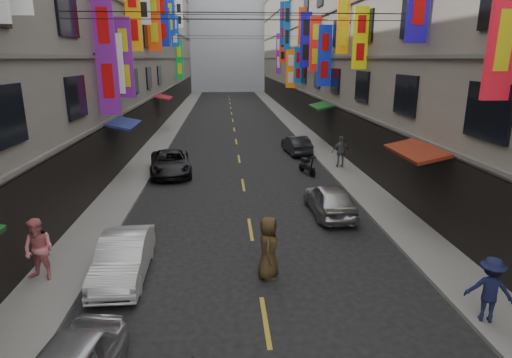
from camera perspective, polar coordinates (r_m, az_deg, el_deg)
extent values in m
cube|color=slate|center=(40.09, -11.58, 6.47)|extent=(2.00, 90.00, 0.12)
cube|color=slate|center=(40.37, 5.68, 6.77)|extent=(2.00, 90.00, 0.12)
cube|color=gray|center=(40.92, -21.22, 19.23)|extent=(10.00, 90.00, 19.00)
cube|color=black|center=(40.02, -13.06, 8.45)|extent=(0.12, 85.50, 3.00)
cube|color=#66635E|center=(39.85, -13.20, 10.87)|extent=(0.16, 90.00, 0.14)
cube|color=#66635E|center=(39.73, -13.50, 15.47)|extent=(0.16, 90.00, 0.14)
cube|color=#66635E|center=(39.86, -13.81, 20.06)|extent=(0.16, 90.00, 0.14)
cube|color=gray|center=(41.47, 14.76, 19.68)|extent=(10.00, 90.00, 19.00)
cube|color=black|center=(40.35, 7.08, 8.79)|extent=(0.12, 85.50, 3.00)
cube|color=#66635E|center=(40.18, 7.15, 11.20)|extent=(0.16, 90.00, 0.14)
cube|color=#66635E|center=(40.05, 7.31, 15.76)|extent=(0.16, 90.00, 0.14)
cube|color=#66635E|center=(40.19, 7.48, 20.33)|extent=(0.16, 90.00, 0.14)
cube|color=silver|center=(89.40, -3.91, 18.75)|extent=(18.00, 8.00, 22.00)
cube|color=#6A1782|center=(22.14, -19.38, 15.49)|extent=(0.96, 0.18, 5.71)
cylinder|color=black|center=(22.15, -19.51, 15.48)|extent=(1.06, 0.08, 0.08)
cube|color=silver|center=(23.99, -18.28, 14.37)|extent=(0.82, 0.18, 3.02)
cylinder|color=black|center=(24.00, -18.40, 14.37)|extent=(0.92, 0.08, 0.08)
cube|color=#D6D60B|center=(24.88, 13.76, 17.78)|extent=(0.79, 0.18, 3.23)
cylinder|color=black|center=(24.90, 13.87, 17.77)|extent=(0.89, 0.08, 0.08)
cube|color=#6D1885|center=(26.09, -17.12, 15.14)|extent=(0.90, 0.18, 4.39)
cylinder|color=black|center=(26.10, -17.23, 15.13)|extent=(1.00, 0.08, 0.08)
cube|color=orange|center=(28.58, 11.53, 19.75)|extent=(0.74, 0.18, 3.73)
cylinder|color=black|center=(28.60, 11.63, 19.75)|extent=(0.84, 0.08, 0.08)
cube|color=orange|center=(29.47, -16.07, 20.41)|extent=(0.93, 0.18, 4.46)
cylinder|color=black|center=(29.48, -16.18, 20.40)|extent=(1.03, 0.08, 0.08)
cube|color=#1126C7|center=(32.48, 9.12, 15.89)|extent=(0.98, 0.18, 4.28)
cylinder|color=black|center=(32.49, 9.21, 15.88)|extent=(1.08, 0.08, 0.08)
cube|color=red|center=(36.02, 7.90, 17.38)|extent=(0.88, 0.18, 4.22)
cylinder|color=black|center=(36.03, 7.98, 17.38)|extent=(0.98, 0.08, 0.08)
cube|color=#FF440E|center=(37.33, -13.51, 20.25)|extent=(1.07, 0.18, 5.26)
cylinder|color=black|center=(37.33, -13.59, 20.25)|extent=(1.17, 0.08, 0.08)
cube|color=#180FB5|center=(39.87, 6.65, 17.92)|extent=(0.97, 0.18, 4.70)
cylinder|color=black|center=(39.88, 6.72, 17.92)|extent=(1.07, 0.08, 0.08)
cube|color=#0F1DB2|center=(41.89, -12.44, 20.12)|extent=(1.18, 0.18, 4.76)
cylinder|color=black|center=(41.90, -12.51, 20.12)|extent=(1.28, 0.08, 0.08)
cube|color=#CF4913|center=(42.46, 6.18, 19.60)|extent=(0.75, 0.18, 3.32)
cylinder|color=black|center=(42.47, 6.25, 19.59)|extent=(0.85, 0.08, 0.08)
cube|color=#0E5CAD|center=(44.06, 5.62, 14.84)|extent=(0.77, 0.18, 3.43)
cylinder|color=black|center=(44.07, 5.69, 14.83)|extent=(0.87, 0.08, 0.08)
cube|color=#103AC0|center=(45.56, -11.95, 19.40)|extent=(0.88, 0.18, 3.29)
cylinder|color=black|center=(45.57, -12.01, 19.39)|extent=(0.98, 0.08, 0.08)
cube|color=#1032C2|center=(48.11, -11.48, 20.43)|extent=(1.10, 0.18, 3.59)
cylinder|color=black|center=(48.12, -11.55, 20.43)|extent=(1.20, 0.08, 0.08)
cube|color=orange|center=(47.90, 4.64, 14.42)|extent=(1.01, 0.18, 4.02)
cylinder|color=black|center=(47.91, 4.70, 14.42)|extent=(1.11, 0.08, 0.08)
cube|color=#8F1A94|center=(49.47, -11.50, 22.23)|extent=(0.97, 0.18, 4.79)
cylinder|color=black|center=(49.48, -11.57, 22.22)|extent=(1.07, 0.08, 0.08)
cube|color=#0B498D|center=(52.19, 4.18, 19.67)|extent=(0.73, 0.18, 5.33)
cylinder|color=black|center=(52.20, 4.24, 19.67)|extent=(0.83, 0.08, 0.08)
cube|color=#0F4CB9|center=(54.08, -10.75, 18.79)|extent=(0.86, 0.18, 3.53)
cylinder|color=black|center=(54.08, -10.81, 18.79)|extent=(0.96, 0.08, 0.08)
cube|color=#0F36B0|center=(54.26, 3.73, 19.98)|extent=(0.94, 0.18, 4.90)
cylinder|color=black|center=(54.27, 3.79, 19.98)|extent=(1.04, 0.08, 0.08)
cube|color=#F73117|center=(55.46, 3.56, 16.86)|extent=(0.78, 0.18, 3.24)
cylinder|color=black|center=(55.47, 3.62, 16.86)|extent=(0.88, 0.08, 0.08)
cube|color=#0E9B35|center=(57.43, -10.18, 15.34)|extent=(0.90, 0.18, 4.79)
cylinder|color=black|center=(57.43, -10.23, 15.34)|extent=(1.00, 0.08, 0.08)
cube|color=white|center=(60.12, -10.22, 20.84)|extent=(0.91, 0.18, 3.38)
cylinder|color=black|center=(60.13, -10.27, 20.84)|extent=(1.01, 0.08, 0.08)
cube|color=#73198A|center=(59.89, 3.02, 16.37)|extent=(0.66, 0.18, 5.14)
cylinder|color=black|center=(59.89, 3.07, 16.37)|extent=(0.76, 0.08, 0.08)
cube|color=maroon|center=(17.22, 20.67, 3.60)|extent=(1.39, 3.20, 0.41)
cube|color=navy|center=(24.11, -17.26, 7.13)|extent=(1.39, 3.20, 0.41)
cube|color=#16551A|center=(32.27, 8.80, 9.68)|extent=(1.39, 3.20, 0.41)
cube|color=maroon|center=(39.78, -12.26, 10.63)|extent=(1.39, 3.20, 0.41)
cylinder|color=black|center=(19.38, -1.63, 21.30)|extent=(14.00, 0.04, 0.04)
cylinder|color=black|center=(33.42, -2.88, 21.03)|extent=(14.00, 0.04, 0.04)
cylinder|color=black|center=(47.33, -3.34, 18.51)|extent=(14.00, 0.04, 0.04)
cube|color=gold|center=(11.27, 1.26, -18.41)|extent=(0.12, 2.20, 0.01)
cube|color=gold|center=(16.56, -0.75, -6.69)|extent=(0.12, 2.20, 0.01)
cube|color=gold|center=(22.21, -1.72, -0.78)|extent=(0.12, 2.20, 0.01)
cube|color=gold|center=(28.01, -2.29, 2.72)|extent=(0.12, 2.20, 0.01)
cube|color=gold|center=(33.88, -2.66, 5.01)|extent=(0.12, 2.20, 0.01)
cube|color=gold|center=(39.79, -2.92, 6.62)|extent=(0.12, 2.20, 0.01)
cube|color=gold|center=(45.72, -3.12, 7.81)|extent=(0.12, 2.20, 0.01)
cube|color=gold|center=(51.67, -3.28, 8.73)|extent=(0.12, 2.20, 0.01)
cube|color=gold|center=(57.63, -3.40, 9.46)|extent=(0.12, 2.20, 0.01)
cube|color=gold|center=(63.59, -3.50, 10.05)|extent=(0.12, 2.20, 0.01)
cube|color=gold|center=(69.57, -3.58, 10.54)|extent=(0.12, 2.20, 0.01)
cube|color=gold|center=(75.54, -3.65, 10.96)|extent=(0.12, 2.20, 0.01)
cylinder|color=black|center=(23.84, 7.53, 0.86)|extent=(0.26, 0.51, 0.50)
cylinder|color=black|center=(24.95, 6.12, 1.58)|extent=(0.26, 0.51, 0.50)
cube|color=black|center=(24.35, 6.82, 1.57)|extent=(0.66, 1.33, 0.18)
cube|color=black|center=(24.49, 6.57, 2.50)|extent=(0.46, 0.62, 0.22)
cylinder|color=black|center=(23.81, 7.45, 1.96)|extent=(0.18, 0.36, 0.88)
cylinder|color=black|center=(23.73, 7.48, 2.78)|extent=(0.50, 0.20, 0.06)
imported|color=white|center=(13.50, -17.27, -9.96)|extent=(1.43, 3.90, 1.27)
imported|color=black|center=(24.58, -11.36, 2.12)|extent=(2.81, 4.99, 1.32)
imported|color=#AFAEB3|center=(18.12, 9.77, -2.67)|extent=(1.67, 3.96, 1.34)
imported|color=#24252B|center=(29.58, 5.40, 4.58)|extent=(1.70, 3.88, 1.24)
imported|color=pink|center=(13.90, -26.97, -8.40)|extent=(1.03, 0.83, 1.86)
imported|color=#161B3E|center=(12.08, 28.72, -12.78)|extent=(1.22, 0.97, 1.67)
imported|color=#5F5F62|center=(25.65, 11.27, 3.59)|extent=(1.11, 0.65, 1.86)
imported|color=#47351C|center=(12.75, 1.66, -9.16)|extent=(0.78, 1.03, 1.92)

